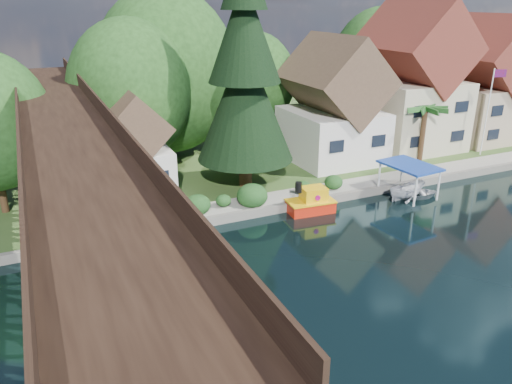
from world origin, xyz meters
TOP-DOWN VIEW (x-y plane):
  - ground at (0.00, 0.00)m, footprint 140.00×140.00m
  - bank at (0.00, 34.00)m, footprint 140.00×52.00m
  - seawall at (4.00, 8.00)m, footprint 60.00×0.40m
  - promenade at (6.00, 9.30)m, footprint 50.00×2.60m
  - trestle_bridge at (-16.00, 5.17)m, footprint 4.12×44.18m
  - house_left at (7.00, 16.00)m, footprint 7.64×8.64m
  - house_center at (16.00, 16.50)m, footprint 8.65×9.18m
  - house_right at (25.00, 16.00)m, footprint 8.15×8.64m
  - shed at (-11.00, 14.50)m, footprint 5.09×5.40m
  - bg_trees at (1.00, 21.25)m, footprint 49.90×13.30m
  - shrubs at (-4.60, 9.26)m, footprint 15.76×2.47m
  - conifer at (-2.84, 12.89)m, footprint 7.31×7.31m
  - palm_tree at (13.74, 11.82)m, footprint 4.90×4.90m
  - flagpole at (20.71, 11.17)m, footprint 1.21×0.43m
  - tugboat at (-0.24, 7.18)m, footprint 3.49×2.11m
  - boat_white_a at (8.50, 6.31)m, footprint 4.37×3.69m
  - boat_canopy at (7.70, 6.36)m, footprint 3.51×4.47m

SIDE VIEW (x-z plane):
  - ground at x=0.00m, z-range 0.00..0.00m
  - bank at x=0.00m, z-range 0.00..0.50m
  - seawall at x=4.00m, z-range 0.00..0.62m
  - boat_white_a at x=8.50m, z-range 0.00..0.77m
  - promenade at x=6.00m, z-range 0.50..0.56m
  - tugboat at x=-0.24m, z-range -0.49..1.94m
  - boat_canopy at x=7.70m, z-range -0.19..2.53m
  - shrubs at x=-4.60m, z-range 0.38..2.08m
  - shed at x=-11.00m, z-range -0.10..7.75m
  - house_left at x=7.00m, z-range -0.37..10.65m
  - palm_tree at x=13.74m, z-range 2.51..7.89m
  - trestle_bridge at x=-16.00m, z-range 0.70..10.00m
  - flagpole at x=20.71m, z-range 1.40..9.39m
  - house_right at x=25.00m, z-range -0.45..12.00m
  - house_center at x=16.00m, z-range -0.53..13.36m
  - bg_trees at x=1.00m, z-range 2.00..12.57m
  - conifer at x=-2.84m, z-range 0.17..18.17m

